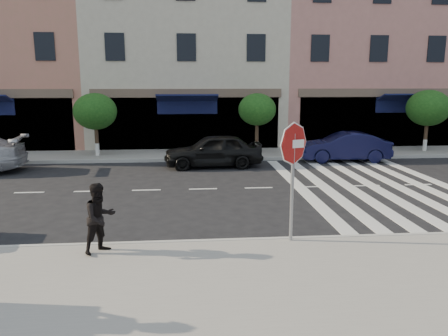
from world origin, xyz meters
TOP-DOWN VIEW (x-y plane):
  - ground at (0.00, 0.00)m, footprint 120.00×120.00m
  - sidewalk_near at (0.00, -3.75)m, footprint 60.00×4.50m
  - sidewalk_far at (0.00, 11.00)m, footprint 60.00×3.00m
  - building_west_mid at (-11.00, 17.00)m, footprint 10.00×9.00m
  - building_centre at (-0.50, 17.00)m, footprint 11.00×9.00m
  - building_east_mid at (11.50, 17.00)m, footprint 13.00×9.00m
  - street_tree_wb at (-5.00, 10.80)m, footprint 2.10×2.10m
  - street_tree_c at (3.00, 10.80)m, footprint 1.90×1.90m
  - street_tree_ea at (12.00, 10.80)m, footprint 2.20×2.20m
  - stop_sign at (1.82, -1.67)m, footprint 0.93×0.34m
  - walker at (-2.42, -2.00)m, footprint 0.93×0.93m
  - car_far_mid at (0.61, 8.09)m, footprint 4.43×1.98m
  - car_far_right at (6.95, 9.01)m, footprint 4.31×1.75m

SIDE VIEW (x-z plane):
  - ground at x=0.00m, z-range 0.00..0.00m
  - sidewalk_near at x=0.00m, z-range 0.00..0.15m
  - sidewalk_far at x=0.00m, z-range 0.00..0.15m
  - car_far_right at x=6.95m, z-range 0.00..1.39m
  - car_far_mid at x=0.61m, z-range 0.00..1.48m
  - walker at x=-2.42m, z-range 0.15..1.67m
  - stop_sign at x=1.82m, z-range 0.76..3.50m
  - street_tree_wb at x=-5.00m, z-range 0.78..3.84m
  - street_tree_c at x=3.00m, z-range 0.84..3.87m
  - street_tree_ea at x=12.00m, z-range 0.80..3.99m
  - building_centre at x=-0.50m, z-range 0.00..11.00m
  - building_east_mid at x=11.50m, z-range 0.00..13.00m
  - building_west_mid at x=-11.00m, z-range 0.00..14.00m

